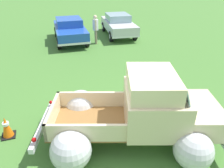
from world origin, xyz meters
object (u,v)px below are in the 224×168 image
object	(u,v)px
show_car_0	(70,29)
show_car_1	(118,24)
vintage_pickup_truck	(143,115)
spectator_0	(96,28)
lane_cone_0	(6,127)

from	to	relation	value
show_car_0	show_car_1	size ratio (longest dim) A/B	0.98
vintage_pickup_truck	spectator_0	bearing A→B (deg)	101.55
show_car_0	show_car_1	distance (m)	3.45
vintage_pickup_truck	lane_cone_0	world-z (taller)	vintage_pickup_truck
show_car_1	lane_cone_0	size ratio (longest dim) A/B	7.06
show_car_0	lane_cone_0	world-z (taller)	show_car_0
vintage_pickup_truck	spectator_0	xyz separation A→B (m)	(0.98, 8.79, 0.23)
lane_cone_0	vintage_pickup_truck	bearing A→B (deg)	-19.08
spectator_0	lane_cone_0	xyz separation A→B (m)	(-4.45, -7.59, -0.68)
show_car_1	vintage_pickup_truck	bearing A→B (deg)	-10.03
vintage_pickup_truck	lane_cone_0	bearing A→B (deg)	178.86
vintage_pickup_truck	spectator_0	size ratio (longest dim) A/B	2.88
spectator_0	vintage_pickup_truck	bearing A→B (deg)	95.41
vintage_pickup_truck	spectator_0	distance (m)	8.84
vintage_pickup_truck	show_car_0	bearing A→B (deg)	110.62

